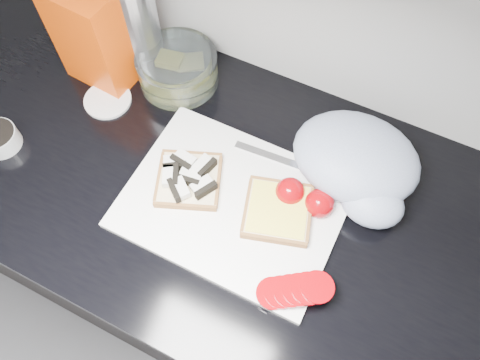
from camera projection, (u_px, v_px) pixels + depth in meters
name	position (u px, v px, depth m)	size (l,w,h in m)	color
base_cabinet	(198.00, 246.00, 1.34)	(3.50, 0.60, 0.86)	black
countertop	(180.00, 169.00, 0.95)	(3.50, 0.64, 0.04)	black
cutting_board	(233.00, 204.00, 0.88)	(0.40, 0.30, 0.01)	white
bread_left	(188.00, 178.00, 0.89)	(0.16, 0.16, 0.04)	beige
bread_right	(278.00, 211.00, 0.86)	(0.16, 0.16, 0.02)	beige
tomato_slices	(295.00, 290.00, 0.78)	(0.13, 0.11, 0.03)	#980309
knife	(296.00, 164.00, 0.91)	(0.20, 0.03, 0.01)	silver
tub_lid	(108.00, 100.00, 1.00)	(0.10, 0.10, 0.01)	silver
glass_bowl	(178.00, 69.00, 1.00)	(0.17, 0.17, 0.07)	silver
bread_bag	(99.00, 29.00, 0.95)	(0.14, 0.13, 0.23)	#CE4103
steel_canister	(135.00, 21.00, 0.96)	(0.10, 0.10, 0.23)	silver
grocery_bag	(358.00, 164.00, 0.87)	(0.24, 0.21, 0.11)	#AAB9D1
whole_tomatoes	(305.00, 198.00, 0.86)	(0.11, 0.06, 0.06)	#980309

